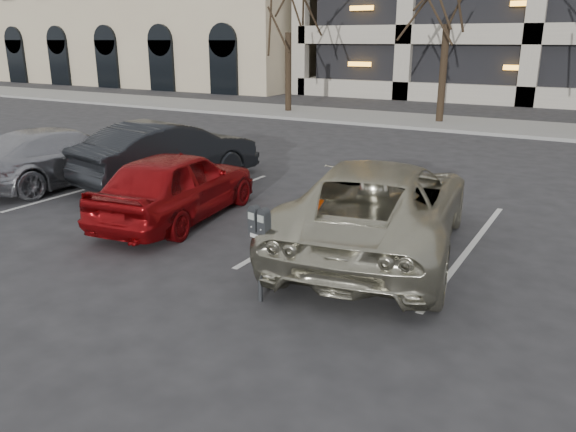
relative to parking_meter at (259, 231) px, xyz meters
name	(u,v)px	position (x,y,z in m)	size (l,w,h in m)	color
ground	(328,282)	(0.49, 0.99, -0.96)	(140.00, 140.00, 0.00)	#28282B
sidewalk	(518,128)	(0.49, 16.99, -0.90)	(80.00, 4.00, 0.12)	gray
stall_lines	(316,222)	(-0.91, 3.29, -0.95)	(16.90, 5.20, 0.00)	silver
parking_meter	(259,231)	(0.00, 0.00, 0.00)	(0.34, 0.19, 1.25)	black
suv_silver	(378,206)	(0.59, 2.53, -0.23)	(3.37, 5.64, 1.47)	#B1AD96
car_red	(177,185)	(-3.23, 2.15, -0.29)	(1.57, 3.91, 1.33)	maroon
car_dark	(169,153)	(-5.23, 4.17, -0.23)	(1.54, 4.42, 1.46)	black
car_silver	(62,156)	(-7.40, 2.92, -0.30)	(1.85, 4.54, 1.32)	#9C9DA3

